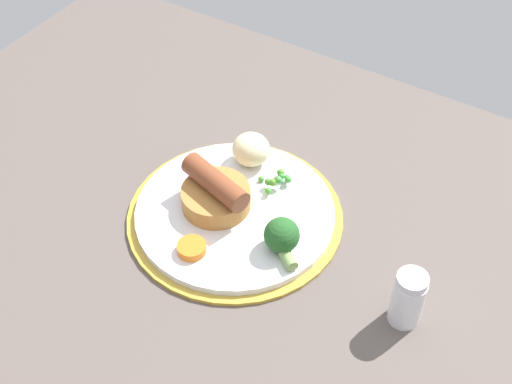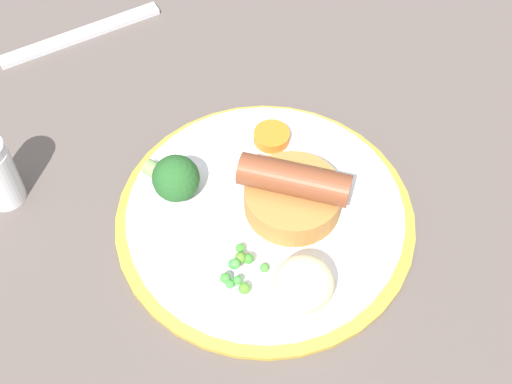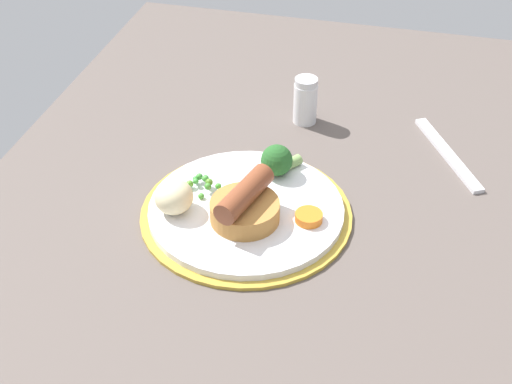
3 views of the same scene
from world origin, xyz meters
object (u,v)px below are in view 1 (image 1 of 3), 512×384
pea_pile (277,179)px  potato_chunk_0 (251,149)px  dinner_plate (235,215)px  carrot_slice_0 (192,248)px  salt_shaker (408,298)px  sausage_pudding (216,193)px  broccoli_floret_near (282,236)px

pea_pile → potato_chunk_0: 5.45cm
dinner_plate → carrot_slice_0: (0.74, 8.02, 1.37)cm
potato_chunk_0 → salt_shaker: 28.55cm
potato_chunk_0 → carrot_slice_0: (-2.09, 16.36, -1.59)cm
carrot_slice_0 → sausage_pudding: bearing=-77.7°
broccoli_floret_near → dinner_plate: bearing=20.7°
sausage_pudding → pea_pile: size_ratio=2.14×
carrot_slice_0 → salt_shaker: bearing=-167.9°
broccoli_floret_near → salt_shaker: (-15.60, 0.65, 0.13)cm
broccoli_floret_near → potato_chunk_0: same height
pea_pile → broccoli_floret_near: size_ratio=0.85×
dinner_plate → pea_pile: pea_pile is taller
broccoli_floret_near → potato_chunk_0: bearing=-8.3°
dinner_plate → sausage_pudding: bearing=11.1°
dinner_plate → salt_shaker: (-23.44, 2.83, 2.96)cm
pea_pile → salt_shaker: 23.27cm
dinner_plate → potato_chunk_0: 9.29cm
salt_shaker → dinner_plate: bearing=-6.9°
carrot_slice_0 → broccoli_floret_near: bearing=-145.8°
broccoli_floret_near → carrot_slice_0: (8.59, 5.84, -1.47)cm
potato_chunk_0 → salt_shaker: size_ratio=0.69×
salt_shaker → potato_chunk_0: bearing=-23.0°
sausage_pudding → potato_chunk_0: sausage_pudding is taller
pea_pile → carrot_slice_0: 14.77cm
pea_pile → salt_shaker: size_ratio=0.64×
dinner_plate → salt_shaker: bearing=173.1°
broccoli_floret_near → salt_shaker: bearing=-146.1°
sausage_pudding → pea_pile: bearing=-107.1°
pea_pile → broccoli_floret_near: broccoli_floret_near is taller
potato_chunk_0 → salt_shaker: bearing=157.0°
sausage_pudding → broccoli_floret_near: bearing=-173.5°
broccoli_floret_near → carrot_slice_0: size_ratio=1.60×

